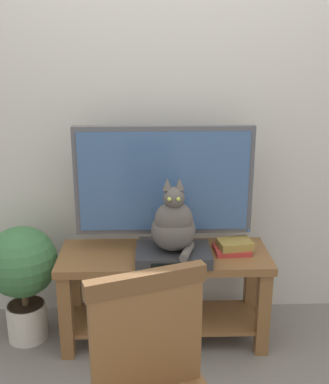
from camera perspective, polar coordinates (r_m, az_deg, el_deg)
name	(u,v)px	position (r m, az deg, el deg)	size (l,w,h in m)	color
back_wall	(170,88)	(2.82, 0.65, 12.35)	(7.00, 0.12, 2.80)	beige
tv_stand	(164,281)	(2.73, -0.03, -10.68)	(1.16, 0.43, 0.54)	brown
tv	(164,184)	(2.58, -0.09, 0.93)	(0.97, 0.20, 0.70)	#4C4C51
media_box	(173,255)	(2.56, 0.98, -7.56)	(0.40, 0.28, 0.06)	#2D2D30
cat	(173,224)	(2.48, 1.05, -3.92)	(0.23, 0.28, 0.41)	#514C47
book_stack	(233,247)	(2.68, 8.28, -6.52)	(0.22, 0.17, 0.07)	#B2332D
potted_plant	(22,271)	(2.81, -16.72, -9.13)	(0.40, 0.40, 0.69)	beige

